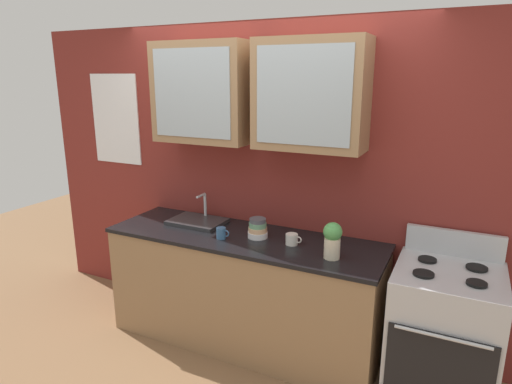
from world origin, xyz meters
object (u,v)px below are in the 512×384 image
at_px(sink_faucet, 197,221).
at_px(bowl_stack, 258,229).
at_px(cup_near_bowls, 292,239).
at_px(cup_near_sink, 221,233).
at_px(stove_range, 443,335).
at_px(vase, 332,239).

relative_size(sink_faucet, bowl_stack, 2.95).
xyz_separation_m(sink_faucet, cup_near_bowls, (0.89, -0.10, 0.02)).
relative_size(cup_near_sink, cup_near_bowls, 0.87).
bearing_deg(cup_near_bowls, stove_range, -0.22).
height_order(bowl_stack, cup_near_sink, bowl_stack).
bearing_deg(stove_range, sink_faucet, 177.00).
distance_m(bowl_stack, cup_near_sink, 0.28).
bearing_deg(sink_faucet, stove_range, -3.00).
xyz_separation_m(cup_near_sink, cup_near_bowls, (0.52, 0.13, -0.00)).
height_order(stove_range, cup_near_sink, stove_range).
distance_m(stove_range, bowl_stack, 1.45).
height_order(stove_range, bowl_stack, stove_range).
bearing_deg(stove_range, vase, -171.34).
bearing_deg(vase, cup_near_bowls, 160.73).
height_order(sink_faucet, bowl_stack, sink_faucet).
bearing_deg(cup_near_sink, sink_faucet, 148.29).
xyz_separation_m(stove_range, vase, (-0.74, -0.11, 0.58)).
xyz_separation_m(stove_range, cup_near_sink, (-1.59, -0.12, 0.49)).
relative_size(sink_faucet, cup_near_bowls, 3.68).
bearing_deg(cup_near_bowls, vase, -19.27).
height_order(sink_faucet, cup_near_bowls, sink_faucet).
relative_size(stove_range, sink_faucet, 2.41).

